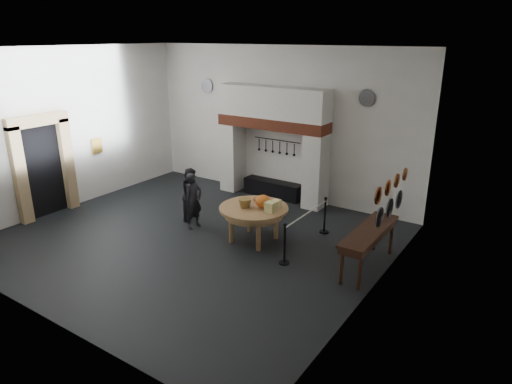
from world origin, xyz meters
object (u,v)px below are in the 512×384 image
Objects in this scene: iron_range at (273,189)px; barrier_post_far at (325,216)px; visitor_near at (193,201)px; side_table at (370,231)px; visitor_far at (192,194)px; barrier_post_near at (285,245)px; work_table at (254,208)px.

iron_range is 2.99m from barrier_post_far.
visitor_near is 4.57m from side_table.
visitor_far reaches higher than barrier_post_near.
barrier_post_near is at bearing -26.55° from work_table.
visitor_far is at bearing 54.32° from visitor_near.
visitor_far is at bearing -179.99° from side_table.
visitor_near reaches higher than barrier_post_near.
visitor_far reaches higher than side_table.
work_table is at bearing 153.45° from barrier_post_near.
visitor_far reaches higher than iron_range.
work_table is at bearing -66.50° from iron_range.
side_table is at bearing -34.09° from iron_range.
visitor_far is (-0.40, 0.40, -0.01)m from visitor_near.
iron_range is at bearing 125.06° from barrier_post_near.
work_table is 1.84× the size of barrier_post_far.
iron_range is 1.30× the size of visitor_near.
barrier_post_far is (-1.58, 1.18, -0.42)m from side_table.
visitor_far is (-0.85, -2.78, 0.47)m from iron_range.
side_table reaches higher than work_table.
barrier_post_far is at bearing 48.59° from work_table.
barrier_post_far is (0.00, 2.00, 0.00)m from barrier_post_near.
iron_range is at bearing 1.32° from visitor_near.
work_table is at bearing -175.84° from side_table.
side_table is (4.55, 0.40, 0.14)m from visitor_near.
visitor_near is at bearing 172.04° from barrier_post_near.
iron_range is 2.11× the size of barrier_post_near.
work_table is 1.15× the size of visitor_far.
work_table is (1.29, -2.98, 0.59)m from iron_range.
side_table is (2.81, 0.20, 0.03)m from work_table.
visitor_far is at bearing 166.39° from barrier_post_near.
visitor_near is 3.37m from barrier_post_far.
barrier_post_far reaches higher than iron_range.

